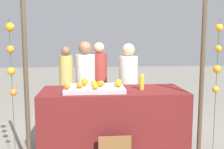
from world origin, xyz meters
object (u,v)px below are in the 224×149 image
Objects in this scene: vendor_right at (128,93)px; juice_bottle at (142,82)px; orange_0 at (119,82)px; vendor_left at (86,93)px; orange_1 at (85,81)px; stall_counter at (113,121)px.

juice_bottle is at bearing -83.63° from vendor_right.
orange_0 is 0.06× the size of vendor_left.
vendor_left is at bearing 137.75° from juice_bottle.
juice_bottle is 0.14× the size of vendor_right.
orange_0 is 0.52m from orange_1.
orange_1 reaches higher than stall_counter.
vendor_right is at bearing 71.20° from orange_0.
orange_1 is (-0.40, 0.21, 0.57)m from stall_counter.
orange_1 is 0.05× the size of vendor_left.
orange_0 is 0.06× the size of vendor_right.
vendor_left is 0.73m from vendor_right.
vendor_right reaches higher than juice_bottle.
vendor_right is at bearing 36.03° from orange_1.
stall_counter is 9.13× the size of juice_bottle.
vendor_right reaches higher than stall_counter.
juice_bottle is at bearing -1.42° from stall_counter.
orange_0 reaches higher than stall_counter.
juice_bottle is 1.13m from vendor_left.
stall_counter is 0.58m from orange_0.
orange_0 is 0.33m from juice_bottle.
vendor_right is at bearing 65.97° from stall_counter.
vendor_right is at bearing 1.28° from vendor_left.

